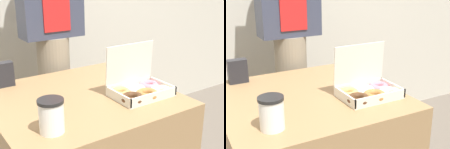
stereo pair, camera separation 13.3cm
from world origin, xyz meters
The scene contains 4 objects.
donut_box centered at (0.24, -0.16, 0.78)m, with size 0.32×0.23×0.24m.
coffee_cup centered at (-0.26, -0.26, 0.81)m, with size 0.10×0.10×0.13m.
napkin_holder centered at (-0.26, 0.34, 0.81)m, with size 0.10×0.05×0.13m.
person_customer centered at (0.12, 0.57, 0.97)m, with size 0.38×0.22×1.74m.
Camera 1 is at (-0.66, -1.23, 1.32)m, focal length 50.00 mm.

